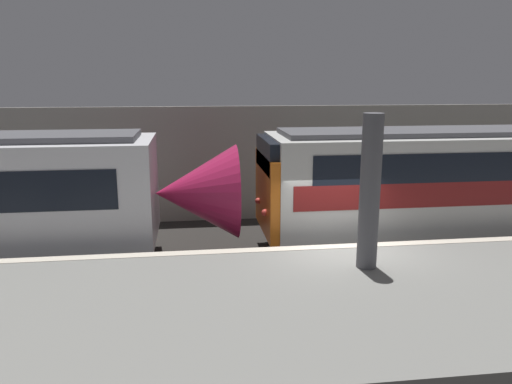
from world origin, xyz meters
TOP-DOWN VIEW (x-y plane):
  - ground_plane at (0.00, 0.00)m, footprint 120.00×120.00m
  - platform at (0.00, -2.74)m, footprint 40.00×5.48m
  - station_rear_barrier at (0.00, 6.33)m, footprint 50.00×0.15m
  - support_pillar_near at (0.11, -1.49)m, footprint 0.42×0.42m

SIDE VIEW (x-z plane):
  - ground_plane at x=0.00m, z-range 0.00..0.00m
  - platform at x=0.00m, z-range 0.00..1.08m
  - station_rear_barrier at x=0.00m, z-range 0.00..4.03m
  - support_pillar_near at x=0.11m, z-range 1.07..4.29m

